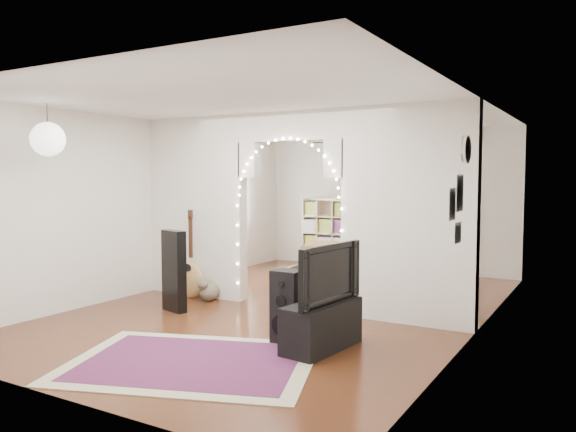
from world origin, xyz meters
The scene contains 25 objects.
floor centered at (0.00, 0.00, 0.00)m, with size 7.50×7.50×0.00m, color black.
ceiling centered at (0.00, 0.00, 2.70)m, with size 5.00×7.50×0.02m, color white.
wall_back centered at (0.00, 3.75, 1.35)m, with size 5.00×0.02×2.70m, color silver.
wall_front centered at (0.00, -3.75, 1.35)m, with size 5.00×0.02×2.70m, color silver.
wall_left centered at (-2.50, 0.00, 1.35)m, with size 0.02×7.50×2.70m, color silver.
wall_right centered at (2.50, 0.00, 1.35)m, with size 0.02×7.50×2.70m, color silver.
divider_wall centered at (0.00, 0.00, 1.42)m, with size 5.00×0.20×2.70m.
fairy_lights centered at (0.00, -0.13, 1.55)m, with size 1.64×0.04×1.60m, color #FFEABF, non-canonical shape.
window centered at (-2.47, 1.80, 1.50)m, with size 0.04×1.20×1.40m, color white.
wall_clock centered at (2.48, -0.60, 2.10)m, with size 0.31×0.31×0.03m, color white.
picture_frames centered at (2.48, -1.00, 1.50)m, with size 0.02×0.50×0.70m, color white, non-canonical shape.
paper_lantern centered at (-1.90, -2.40, 2.25)m, with size 0.40×0.40×0.40m, color white.
ceiling_fan centered at (0.00, 2.00, 2.40)m, with size 1.10×1.10×0.30m, color #B0913A, non-canonical shape.
area_rug centered at (0.32, -2.53, 0.01)m, with size 2.36×1.77×0.02m, color maroon.
guitar_case centered at (-1.25, -0.99, 0.55)m, with size 0.42×0.14×1.09m, color black.
acoustic_guitar centered at (-1.58, -0.25, 0.49)m, with size 0.46×0.19×1.12m.
tabby_cat centered at (-1.24, -0.27, 0.15)m, with size 0.24×0.56×0.37m.
floor_speaker centered at (0.80, -1.48, 0.40)m, with size 0.31×0.29×0.80m.
media_console centered at (1.23, -1.51, 0.25)m, with size 0.40×1.00×0.50m, color black.
tv centered at (1.23, -1.51, 0.81)m, with size 1.07×0.14×0.62m, color black.
bookcase centered at (-0.90, 3.32, 0.69)m, with size 1.34×0.34×1.38m, color tan.
dining_table centered at (0.23, 1.29, 0.68)m, with size 1.33×1.01×0.76m.
flower_vase centered at (0.23, 1.29, 0.85)m, with size 0.18×0.18×0.19m, color silver.
dining_chair_left centered at (0.18, 0.35, 0.28)m, with size 0.60×0.61×0.56m, color #4A3D25.
dining_chair_right centered at (-0.07, 2.70, 0.21)m, with size 0.46×0.47×0.43m, color #4A3D25.
Camera 1 is at (3.84, -6.69, 1.81)m, focal length 35.00 mm.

